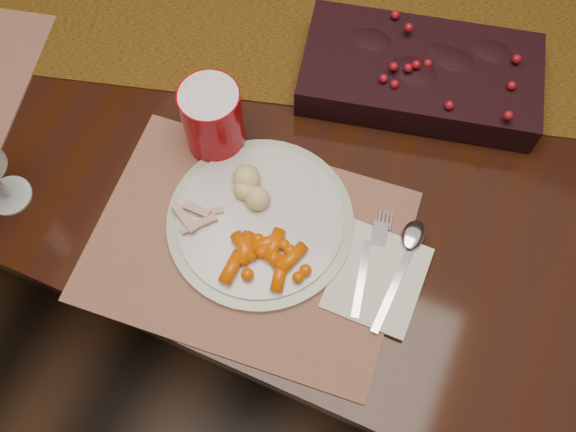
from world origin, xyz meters
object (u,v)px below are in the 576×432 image
at_px(dining_table, 330,182).
at_px(turkey_shreds, 195,212).
at_px(centerpiece, 421,71).
at_px(napkin, 377,278).
at_px(baby_carrots, 264,256).
at_px(dinner_plate, 260,221).
at_px(placemat_main, 248,245).
at_px(mashed_potatoes, 248,188).
at_px(red_cup, 213,120).

height_order(dining_table, turkey_shreds, turkey_shreds).
bearing_deg(dining_table, centerpiece, 13.40).
distance_m(centerpiece, turkey_shreds, 0.42).
bearing_deg(napkin, turkey_shreds, -176.66).
distance_m(baby_carrots, napkin, 0.16).
height_order(baby_carrots, turkey_shreds, baby_carrots).
xyz_separation_m(dinner_plate, baby_carrots, (0.03, -0.05, 0.02)).
distance_m(dining_table, napkin, 0.52).
bearing_deg(baby_carrots, turkey_shreds, 169.45).
height_order(dining_table, dinner_plate, dinner_plate).
xyz_separation_m(placemat_main, mashed_potatoes, (-0.03, 0.07, 0.04)).
distance_m(dining_table, mashed_potatoes, 0.50).
relative_size(mashed_potatoes, napkin, 0.51).
bearing_deg(dining_table, red_cup, -124.13).
distance_m(dining_table, baby_carrots, 0.53).
height_order(centerpiece, placemat_main, centerpiece).
relative_size(placemat_main, turkey_shreds, 6.04).
distance_m(baby_carrots, turkey_shreds, 0.12).
distance_m(dining_table, dinner_plate, 0.49).
xyz_separation_m(mashed_potatoes, red_cup, (-0.09, 0.07, 0.03)).
height_order(centerpiece, turkey_shreds, centerpiece).
bearing_deg(baby_carrots, dining_table, 92.45).
relative_size(dinner_plate, napkin, 1.91).
bearing_deg(dining_table, mashed_potatoes, -100.05).
height_order(dining_table, mashed_potatoes, mashed_potatoes).
height_order(placemat_main, mashed_potatoes, mashed_potatoes).
height_order(dining_table, napkin, napkin).
bearing_deg(red_cup, turkey_shreds, -76.49).
height_order(baby_carrots, red_cup, red_cup).
bearing_deg(placemat_main, mashed_potatoes, 108.37).
height_order(placemat_main, turkey_shreds, turkey_shreds).
distance_m(dinner_plate, turkey_shreds, 0.09).
height_order(dinner_plate, red_cup, red_cup).
height_order(mashed_potatoes, red_cup, red_cup).
xyz_separation_m(dinner_plate, turkey_shreds, (-0.09, -0.03, 0.02)).
bearing_deg(dinner_plate, centerpiece, 68.03).
height_order(turkey_shreds, napkin, turkey_shreds).
bearing_deg(centerpiece, napkin, -80.80).
xyz_separation_m(dining_table, mashed_potatoes, (-0.05, -0.27, 0.41)).
distance_m(centerpiece, dinner_plate, 0.35).
bearing_deg(turkey_shreds, red_cup, 103.51).
relative_size(baby_carrots, mashed_potatoes, 1.35).
height_order(turkey_shreds, red_cup, red_cup).
bearing_deg(placemat_main, dining_table, 81.89).
bearing_deg(centerpiece, dining_table, -166.60).
relative_size(baby_carrots, turkey_shreds, 1.34).
distance_m(placemat_main, mashed_potatoes, 0.08).
bearing_deg(dining_table, placemat_main, -93.20).
bearing_deg(dinner_plate, napkin, -3.80).
relative_size(turkey_shreds, napkin, 0.51).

